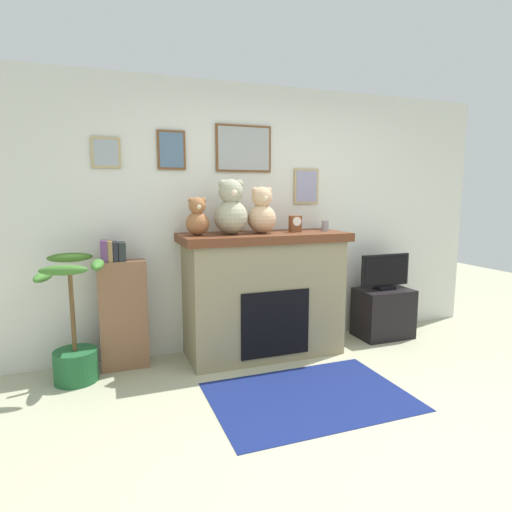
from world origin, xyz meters
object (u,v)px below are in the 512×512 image
at_px(candle_jar, 325,226).
at_px(tv_stand, 383,313).
at_px(fireplace, 263,294).
at_px(bookshelf, 123,311).
at_px(teddy_bear_grey, 197,218).
at_px(teddy_bear_cream, 262,212).
at_px(teddy_bear_brown, 231,210).
at_px(mantel_clock, 295,224).
at_px(potted_plant, 74,340).
at_px(television, 385,273).

bearing_deg(candle_jar, tv_stand, 1.46).
height_order(fireplace, bookshelf, fireplace).
height_order(teddy_bear_grey, teddy_bear_cream, teddy_bear_cream).
distance_m(bookshelf, teddy_bear_brown, 1.32).
height_order(mantel_clock, teddy_bear_cream, teddy_bear_cream).
relative_size(teddy_bear_grey, teddy_bear_cream, 0.78).
xyz_separation_m(bookshelf, teddy_bear_cream, (1.27, -0.12, 0.85)).
bearing_deg(tv_stand, bookshelf, 177.88).
bearing_deg(potted_plant, teddy_bear_brown, 1.23).
bearing_deg(television, potted_plant, -179.12).
distance_m(fireplace, teddy_bear_brown, 0.87).
bearing_deg(bookshelf, candle_jar, -3.51).
height_order(fireplace, television, fireplace).
bearing_deg(mantel_clock, teddy_bear_brown, 179.93).
xyz_separation_m(bookshelf, television, (2.70, -0.10, 0.19)).
xyz_separation_m(potted_plant, teddy_bear_brown, (1.37, 0.03, 1.05)).
relative_size(fireplace, bookshelf, 1.37).
bearing_deg(television, mantel_clock, -178.99).
height_order(candle_jar, teddy_bear_grey, teddy_bear_grey).
bearing_deg(mantel_clock, tv_stand, 1.09).
bearing_deg(television, tv_stand, 90.00).
bearing_deg(mantel_clock, potted_plant, -179.19).
xyz_separation_m(bookshelf, tv_stand, (2.70, -0.10, -0.26)).
bearing_deg(teddy_bear_grey, candle_jar, 0.02).
distance_m(fireplace, candle_jar, 0.91).
bearing_deg(tv_stand, fireplace, -179.94).
bearing_deg(television, teddy_bear_cream, -179.27).
height_order(mantel_clock, teddy_bear_grey, teddy_bear_grey).
bearing_deg(bookshelf, teddy_bear_cream, -5.39).
distance_m(potted_plant, television, 3.12).
distance_m(teddy_bear_grey, teddy_bear_brown, 0.32).
bearing_deg(potted_plant, television, 0.88).
height_order(potted_plant, teddy_bear_cream, teddy_bear_cream).
xyz_separation_m(fireplace, bookshelf, (-1.30, 0.10, -0.07)).
relative_size(bookshelf, candle_jar, 10.99).
xyz_separation_m(fireplace, teddy_bear_cream, (-0.03, -0.02, 0.78)).
bearing_deg(fireplace, teddy_bear_cream, -144.15).
bearing_deg(teddy_bear_cream, mantel_clock, -0.14).
relative_size(candle_jar, teddy_bear_cream, 0.24).
distance_m(potted_plant, candle_jar, 2.50).
distance_m(television, mantel_clock, 1.22).
height_order(potted_plant, teddy_bear_brown, teddy_bear_brown).
distance_m(fireplace, teddy_bear_cream, 0.78).
distance_m(tv_stand, teddy_bear_brown, 2.07).
bearing_deg(tv_stand, teddy_bear_cream, -179.21).
bearing_deg(bookshelf, tv_stand, -2.12).
height_order(fireplace, potted_plant, fireplace).
distance_m(candle_jar, teddy_bear_brown, 0.99).
bearing_deg(television, fireplace, -180.00).
relative_size(tv_stand, television, 0.99).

